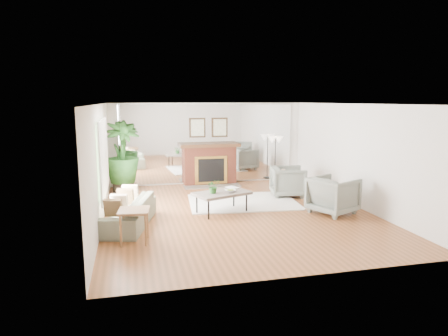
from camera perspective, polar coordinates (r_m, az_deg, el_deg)
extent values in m
plane|color=brown|center=(9.33, 1.92, -6.40)|extent=(7.00, 7.00, 0.00)
cube|color=silver|center=(8.78, -17.22, 0.50)|extent=(0.02, 7.00, 2.50)
cube|color=silver|center=(10.26, 18.31, 1.71)|extent=(0.02, 7.00, 2.50)
cube|color=silver|center=(12.44, -2.25, 3.52)|extent=(6.00, 0.02, 2.50)
cube|color=silver|center=(12.42, -2.24, 3.51)|extent=(5.40, 0.04, 2.40)
cube|color=#B2E09E|center=(9.16, -16.90, 1.51)|extent=(0.04, 2.40, 1.50)
cube|color=brown|center=(12.33, -2.05, 0.41)|extent=(1.60, 0.40, 1.20)
cube|color=gold|center=(12.14, -1.85, -0.31)|extent=(1.00, 0.04, 0.85)
cube|color=black|center=(12.12, -1.83, -0.32)|extent=(0.80, 0.04, 0.70)
cube|color=#695C52|center=(12.10, -1.71, -2.59)|extent=(1.70, 0.55, 0.03)
cube|color=#4B2D18|center=(12.22, -2.05, 3.26)|extent=(1.85, 0.46, 0.10)
cube|color=black|center=(12.28, -3.83, 5.76)|extent=(0.50, 0.04, 0.60)
cube|color=black|center=(12.41, -0.62, 5.82)|extent=(0.50, 0.04, 0.60)
cube|color=white|center=(10.25, 2.70, -4.86)|extent=(2.86, 2.16, 0.03)
cube|color=#695C52|center=(9.19, -0.31, -3.65)|extent=(1.42, 1.11, 0.06)
cylinder|color=black|center=(8.77, -2.22, -5.98)|extent=(0.04, 0.04, 0.43)
cylinder|color=black|center=(9.33, 3.23, -5.03)|extent=(0.04, 0.04, 0.43)
cylinder|color=black|center=(9.20, -3.91, -5.25)|extent=(0.04, 0.04, 0.43)
cylinder|color=black|center=(9.74, 1.40, -4.39)|extent=(0.04, 0.04, 0.43)
imported|color=slate|center=(8.56, -13.45, -6.16)|extent=(1.23, 2.10, 0.58)
imported|color=slate|center=(10.97, 9.13, -1.90)|extent=(1.04, 1.02, 0.81)
imported|color=slate|center=(9.52, 15.31, -3.77)|extent=(1.23, 1.22, 0.85)
cube|color=#96663C|center=(7.46, -12.76, -5.98)|extent=(0.60, 0.60, 0.04)
cylinder|color=#96663C|center=(7.37, -14.55, -8.74)|extent=(0.04, 0.04, 0.59)
cylinder|color=#96663C|center=(7.32, -11.11, -8.72)|extent=(0.04, 0.04, 0.59)
cylinder|color=#96663C|center=(7.78, -14.14, -7.73)|extent=(0.04, 0.04, 0.59)
cylinder|color=#96663C|center=(7.74, -10.89, -7.71)|extent=(0.04, 0.04, 0.59)
cylinder|color=black|center=(11.64, -14.17, -2.40)|extent=(0.58, 0.58, 0.41)
imported|color=#2F6926|center=(11.49, -14.36, 2.17)|extent=(1.24, 1.24, 1.71)
cylinder|color=black|center=(12.81, 7.24, -1.96)|extent=(0.25, 0.25, 0.04)
cylinder|color=black|center=(12.69, 7.31, 1.08)|extent=(0.03, 0.03, 1.41)
cone|color=white|center=(12.57, 6.92, 4.04)|extent=(0.26, 0.26, 0.19)
cone|color=white|center=(12.64, 7.82, 4.06)|extent=(0.26, 0.26, 0.19)
imported|color=#2F6926|center=(9.04, -1.52, -2.63)|extent=(0.32, 0.29, 0.32)
imported|color=#96663C|center=(9.18, 0.90, -3.28)|extent=(0.29, 0.29, 0.06)
imported|color=#96663C|center=(9.53, 0.70, -2.91)|extent=(0.32, 0.35, 0.02)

